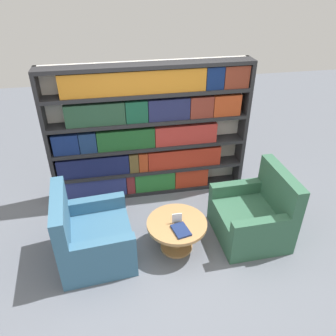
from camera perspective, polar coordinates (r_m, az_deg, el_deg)
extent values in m
plane|color=slate|center=(4.01, 0.23, -15.46)|extent=(14.00, 14.00, 0.00)
cube|color=silver|center=(4.69, -3.38, 6.72)|extent=(2.77, 0.05, 1.92)
cube|color=#262628|center=(4.62, -20.13, 4.32)|extent=(0.05, 0.30, 1.92)
cube|color=#262628|center=(4.92, 12.83, 7.22)|extent=(0.05, 0.30, 1.92)
cube|color=#262628|center=(5.06, -2.85, -3.51)|extent=(2.67, 0.30, 0.05)
cube|color=#262628|center=(4.86, -2.97, -0.06)|extent=(2.67, 0.30, 0.05)
cube|color=#262628|center=(4.67, -3.09, 3.94)|extent=(2.67, 0.30, 0.05)
cube|color=#262628|center=(4.50, -3.24, 8.26)|extent=(2.67, 0.30, 0.05)
cube|color=#262628|center=(4.36, -3.39, 12.88)|extent=(2.67, 0.30, 0.05)
cube|color=#262628|center=(4.26, -3.55, 17.45)|extent=(2.67, 0.30, 0.05)
cube|color=navy|center=(4.92, -12.71, -3.01)|extent=(0.93, 0.20, 0.30)
cube|color=maroon|center=(4.91, -6.56, -2.40)|extent=(0.12, 0.20, 0.30)
cube|color=#2B7633|center=(4.94, -2.36, -1.96)|extent=(0.59, 0.20, 0.30)
cube|color=#B3331C|center=(5.04, 3.91, -1.30)|extent=(0.50, 0.20, 0.30)
cube|color=#181F4D|center=(4.73, -12.84, 0.55)|extent=(0.99, 0.20, 0.29)
cube|color=brown|center=(4.73, -6.03, 1.23)|extent=(0.13, 0.20, 0.29)
cube|color=#B23F1D|center=(4.74, -4.42, 1.39)|extent=(0.13, 0.20, 0.29)
cube|color=#B12F1D|center=(4.83, 2.75, 2.08)|extent=(1.07, 0.20, 0.29)
cube|color=navy|center=(4.58, -17.36, 4.21)|extent=(0.34, 0.20, 0.28)
cube|color=navy|center=(4.55, -13.76, 4.60)|extent=(0.22, 0.20, 0.28)
cube|color=#1E5426|center=(4.54, -7.35, 5.25)|extent=(0.78, 0.20, 0.28)
cube|color=#B1312B|center=(4.65, 3.00, 6.16)|extent=(0.88, 0.20, 0.28)
cube|color=#254832|center=(4.38, -12.58, 9.30)|extent=(0.76, 0.20, 0.29)
cube|color=#174F37|center=(4.39, -5.55, 9.98)|extent=(0.29, 0.20, 0.29)
cube|color=#21254E|center=(4.45, 0.05, 10.42)|extent=(0.56, 0.20, 0.29)
cube|color=maroon|center=(4.55, 5.67, 10.75)|extent=(0.32, 0.20, 0.29)
cube|color=#B1401D|center=(4.66, 9.98, 10.94)|extent=(0.38, 0.20, 0.29)
cube|color=orange|center=(4.26, -5.95, 14.76)|extent=(1.83, 0.20, 0.29)
cube|color=navy|center=(4.47, 7.94, 15.44)|extent=(0.24, 0.20, 0.29)
cube|color=maroon|center=(4.57, 11.59, 15.47)|extent=(0.34, 0.20, 0.29)
cube|color=#386684|center=(4.00, -12.29, -12.62)|extent=(0.87, 0.93, 0.39)
cube|color=#386684|center=(3.72, -18.24, -8.28)|extent=(0.21, 0.88, 0.51)
cube|color=#386684|center=(3.53, -11.15, -13.36)|extent=(0.68, 0.17, 0.17)
cube|color=#386684|center=(4.10, -12.20, -6.10)|extent=(0.68, 0.17, 0.17)
cube|color=#336047|center=(4.29, 13.94, -9.20)|extent=(0.82, 0.88, 0.39)
cube|color=#336047|center=(4.16, 18.92, -3.66)|extent=(0.16, 0.87, 0.51)
cube|color=#336047|center=(4.36, 11.60, -3.46)|extent=(0.67, 0.13, 0.17)
cube|color=#336047|center=(3.84, 15.77, -9.74)|extent=(0.67, 0.13, 0.17)
cylinder|color=#AD7F4C|center=(4.02, 1.51, -11.78)|extent=(0.13, 0.13, 0.36)
cylinder|color=#AD7F4C|center=(4.13, 1.48, -13.41)|extent=(0.39, 0.39, 0.03)
cylinder|color=#AD7F4C|center=(3.88, 1.55, -9.66)|extent=(0.71, 0.71, 0.04)
cube|color=black|center=(3.87, 1.56, -9.39)|extent=(0.07, 0.06, 0.01)
cube|color=white|center=(3.83, 1.57, -8.71)|extent=(0.11, 0.01, 0.13)
cube|color=navy|center=(3.75, 2.26, -10.79)|extent=(0.21, 0.27, 0.02)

